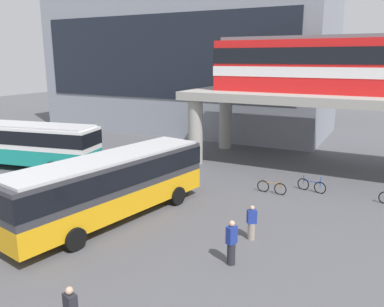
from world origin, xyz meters
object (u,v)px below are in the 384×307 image
at_px(bus_main, 111,181).
at_px(bicycle_brown, 272,187).
at_px(station_building, 187,64).
at_px(pedestrian_at_kerb, 252,224).
at_px(pedestrian_waiting_near_stop, 231,244).
at_px(bicycle_blue, 312,186).
at_px(bus_secondary, 25,141).

distance_m(bus_main, bicycle_brown, 9.57).
height_order(station_building, pedestrian_at_kerb, station_building).
relative_size(station_building, pedestrian_at_kerb, 19.56).
distance_m(station_building, bus_main, 27.26).
distance_m(pedestrian_at_kerb, pedestrian_waiting_near_stop, 2.43).
distance_m(bicycle_blue, pedestrian_at_kerb, 7.79).
bearing_deg(bicycle_blue, station_building, 136.35).
xyz_separation_m(bus_secondary, pedestrian_waiting_near_stop, (18.35, -6.00, -1.13)).
distance_m(bus_secondary, bicycle_brown, 17.71).
bearing_deg(bicycle_brown, station_building, 130.40).
height_order(bicycle_brown, pedestrian_at_kerb, pedestrian_at_kerb).
relative_size(bicycle_blue, bicycle_brown, 0.98).
xyz_separation_m(bus_main, bicycle_brown, (5.88, 7.38, -1.63)).
distance_m(station_building, bus_secondary, 21.24).
height_order(bus_secondary, pedestrian_at_kerb, bus_secondary).
relative_size(pedestrian_at_kerb, pedestrian_waiting_near_stop, 0.86).
bearing_deg(bus_main, pedestrian_at_kerb, 9.01).
bearing_deg(bus_secondary, bicycle_blue, 12.00).
relative_size(station_building, bus_secondary, 2.71).
bearing_deg(bicycle_brown, pedestrian_waiting_near_stop, -83.92).
bearing_deg(bus_main, pedestrian_waiting_near_stop, -11.18).
xyz_separation_m(bicycle_brown, pedestrian_at_kerb, (0.91, -6.30, 0.37)).
bearing_deg(pedestrian_waiting_near_stop, pedestrian_at_kerb, 90.47).
height_order(station_building, bus_main, station_building).
xyz_separation_m(bicycle_brown, pedestrian_waiting_near_stop, (0.93, -8.72, 0.50)).
height_order(bus_secondary, bicycle_brown, bus_secondary).
bearing_deg(pedestrian_at_kerb, bus_secondary, 168.97).
xyz_separation_m(station_building, pedestrian_waiting_near_stop, (16.04, -26.47, -6.29)).
xyz_separation_m(bus_main, bus_secondary, (-11.54, 4.65, 0.00)).
height_order(bus_main, pedestrian_waiting_near_stop, bus_main).
bearing_deg(pedestrian_waiting_near_stop, bicycle_brown, 96.08).
relative_size(bus_secondary, bicycle_brown, 6.32).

